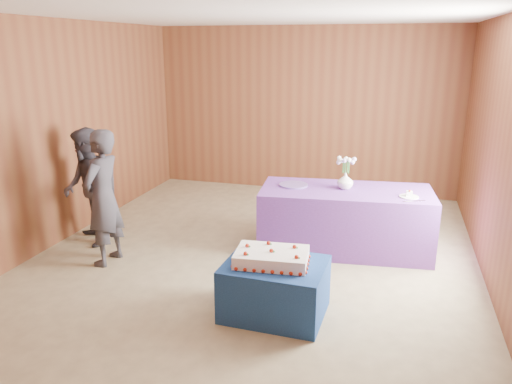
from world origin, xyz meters
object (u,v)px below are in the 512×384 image
at_px(cake_table, 275,289).
at_px(guest_right, 88,187).
at_px(vase, 345,181).
at_px(serving_table, 345,220).
at_px(guest_left, 103,198).
at_px(sheet_cake, 272,257).

bearing_deg(cake_table, guest_right, 160.29).
bearing_deg(cake_table, vase, 78.71).
distance_m(cake_table, serving_table, 1.78).
height_order(vase, guest_left, guest_left).
bearing_deg(guest_left, vase, 117.67).
xyz_separation_m(cake_table, vase, (0.42, 1.75, 0.60)).
bearing_deg(vase, cake_table, -103.55).
bearing_deg(cake_table, sheet_cake, 178.43).
relative_size(cake_table, guest_left, 0.59).
relative_size(sheet_cake, guest_left, 0.46).
xyz_separation_m(vase, guest_right, (-3.02, -0.70, -0.12)).
relative_size(serving_table, sheet_cake, 2.82).
bearing_deg(guest_right, serving_table, 58.81).
relative_size(sheet_cake, guest_right, 0.49).
bearing_deg(cake_table, guest_left, 166.45).
xyz_separation_m(sheet_cake, vase, (0.45, 1.75, 0.29)).
xyz_separation_m(cake_table, guest_right, (-2.60, 1.05, 0.47)).
distance_m(cake_table, guest_right, 2.84).
relative_size(serving_table, guest_right, 1.38).
relative_size(cake_table, sheet_cake, 1.27).
bearing_deg(guest_right, sheet_cake, 24.28).
relative_size(guest_left, guest_right, 1.06).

